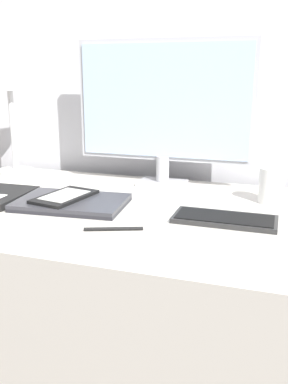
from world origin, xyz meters
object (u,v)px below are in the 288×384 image
(keyboard, at_px, (225,219))
(ereader, at_px, (65,196))
(desk_lamp, at_px, (11,103))
(pen, at_px, (114,229))
(coffee_mug, at_px, (272,186))
(monitor, at_px, (164,107))
(laptop, at_px, (72,202))

(keyboard, xyz_separation_m, ereader, (-0.46, 0.00, 0.02))
(desk_lamp, bearing_deg, keyboard, -19.47)
(pen, bearing_deg, coffee_mug, 45.58)
(monitor, xyz_separation_m, laptop, (-0.18, -0.32, -0.25))
(keyboard, bearing_deg, desk_lamp, 160.53)
(laptop, relative_size, coffee_mug, 2.94)
(desk_lamp, bearing_deg, pen, -37.58)
(desk_lamp, bearing_deg, ereader, -38.73)
(coffee_mug, xyz_separation_m, pen, (-0.35, -0.36, -0.05))
(pen, bearing_deg, monitor, 91.13)
(coffee_mug, bearing_deg, pen, -134.42)
(ereader, distance_m, coffee_mug, 0.61)
(keyboard, relative_size, pen, 1.91)
(monitor, xyz_separation_m, keyboard, (0.26, -0.32, -0.26))
(coffee_mug, bearing_deg, monitor, 163.20)
(desk_lamp, relative_size, pen, 2.83)
(monitor, bearing_deg, ereader, -122.81)
(laptop, distance_m, ereader, 0.03)
(ereader, relative_size, pen, 1.51)
(monitor, bearing_deg, laptop, -119.36)
(laptop, bearing_deg, ereader, 171.28)
(laptop, relative_size, desk_lamp, 0.82)
(laptop, bearing_deg, coffee_mug, 21.27)
(coffee_mug, distance_m, pen, 0.51)
(monitor, xyz_separation_m, pen, (0.01, -0.47, -0.26))
(monitor, bearing_deg, desk_lamp, -176.87)
(desk_lamp, distance_m, coffee_mug, 0.95)
(keyboard, height_order, coffee_mug, coffee_mug)
(keyboard, xyz_separation_m, laptop, (-0.44, -0.00, 0.00))
(keyboard, distance_m, laptop, 0.44)
(keyboard, distance_m, ereader, 0.46)
(monitor, xyz_separation_m, coffee_mug, (0.36, -0.11, -0.21))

